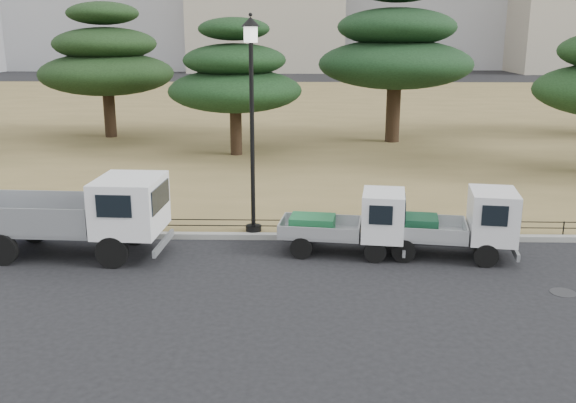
{
  "coord_description": "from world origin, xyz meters",
  "views": [
    {
      "loc": [
        0.43,
        -15.22,
        5.93
      ],
      "look_at": [
        0.0,
        2.0,
        1.3
      ],
      "focal_mm": 40.0,
      "sensor_mm": 36.0,
      "label": 1
    }
  ],
  "objects_px": {
    "truck_kei_front": "(352,223)",
    "tarp_pile": "(17,214)",
    "truck_kei_rear": "(457,224)",
    "street_lamp": "(252,90)",
    "truck_large": "(82,212)"
  },
  "relations": [
    {
      "from": "truck_large",
      "to": "street_lamp",
      "type": "distance_m",
      "value": 5.7
    },
    {
      "from": "truck_kei_front",
      "to": "tarp_pile",
      "type": "xyz_separation_m",
      "value": [
        -9.94,
        1.62,
        -0.31
      ]
    },
    {
      "from": "truck_large",
      "to": "truck_kei_front",
      "type": "distance_m",
      "value": 7.27
    },
    {
      "from": "truck_kei_rear",
      "to": "truck_kei_front",
      "type": "bearing_deg",
      "value": -175.54
    },
    {
      "from": "truck_large",
      "to": "truck_kei_rear",
      "type": "relative_size",
      "value": 1.36
    },
    {
      "from": "truck_large",
      "to": "tarp_pile",
      "type": "distance_m",
      "value": 3.37
    },
    {
      "from": "truck_large",
      "to": "truck_kei_front",
      "type": "bearing_deg",
      "value": 5.25
    },
    {
      "from": "tarp_pile",
      "to": "street_lamp",
      "type": "bearing_deg",
      "value": -1.2
    },
    {
      "from": "truck_kei_rear",
      "to": "street_lamp",
      "type": "xyz_separation_m",
      "value": [
        -5.59,
        1.67,
        3.36
      ]
    },
    {
      "from": "truck_kei_rear",
      "to": "tarp_pile",
      "type": "bearing_deg",
      "value": -179.67
    },
    {
      "from": "truck_large",
      "to": "street_lamp",
      "type": "height_order",
      "value": "street_lamp"
    },
    {
      "from": "truck_large",
      "to": "truck_kei_rear",
      "type": "distance_m",
      "value": 10.04
    },
    {
      "from": "street_lamp",
      "to": "tarp_pile",
      "type": "xyz_separation_m",
      "value": [
        -7.13,
        0.15,
        -3.72
      ]
    },
    {
      "from": "truck_large",
      "to": "tarp_pile",
      "type": "bearing_deg",
      "value": 146.93
    },
    {
      "from": "truck_kei_rear",
      "to": "tarp_pile",
      "type": "relative_size",
      "value": 2.21
    }
  ]
}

